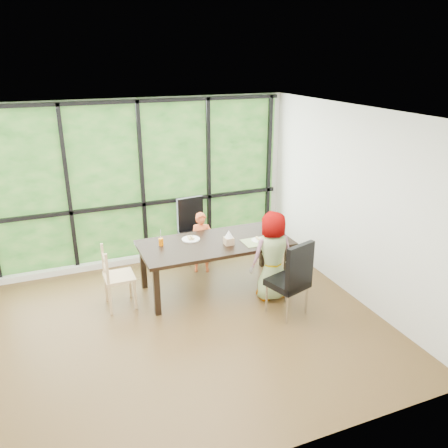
{
  "coord_description": "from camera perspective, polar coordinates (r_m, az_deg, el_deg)",
  "views": [
    {
      "loc": [
        -1.43,
        -4.89,
        3.33
      ],
      "look_at": [
        0.83,
        0.7,
        1.05
      ],
      "focal_mm": 36.24,
      "sensor_mm": 36.0,
      "label": 1
    }
  ],
  "objects": [
    {
      "name": "tissue_box",
      "position": [
        6.5,
        0.61,
        -2.15
      ],
      "size": [
        0.13,
        0.13,
        0.11
      ],
      "primitive_type": "cube",
      "color": "tan",
      "rests_on": "dining_table"
    },
    {
      "name": "foliage_backdrop",
      "position": [
        7.53,
        -10.32,
        5.12
      ],
      "size": [
        4.8,
        0.02,
        2.65
      ],
      "primitive_type": "cube",
      "color": "#194A18",
      "rests_on": "back_wall"
    },
    {
      "name": "ground",
      "position": [
        6.09,
        -4.89,
        -12.55
      ],
      "size": [
        5.0,
        5.0,
        0.0
      ],
      "primitive_type": "plane",
      "color": "black",
      "rests_on": "ground"
    },
    {
      "name": "dining_table",
      "position": [
        6.77,
        -1.11,
        -5.19
      ],
      "size": [
        2.25,
        1.15,
        0.75
      ],
      "primitive_type": "cube",
      "rotation": [
        0.0,
        0.0,
        -0.06
      ],
      "color": "black",
      "rests_on": "ground"
    },
    {
      "name": "chair_end_beech",
      "position": [
        6.43,
        -13.09,
        -6.49
      ],
      "size": [
        0.4,
        0.42,
        0.9
      ],
      "primitive_type": "cube",
      "rotation": [
        0.0,
        0.0,
        1.58
      ],
      "color": "tan",
      "rests_on": "ground"
    },
    {
      "name": "orange_cup",
      "position": [
        6.53,
        -7.95,
        -2.26
      ],
      "size": [
        0.07,
        0.07,
        0.11
      ],
      "primitive_type": "cylinder",
      "color": "#E46903",
      "rests_on": "dining_table"
    },
    {
      "name": "back_wall",
      "position": [
        7.54,
        -10.35,
        5.15
      ],
      "size": [
        5.0,
        0.0,
        5.0
      ],
      "primitive_type": "plane",
      "rotation": [
        1.57,
        0.0,
        0.0
      ],
      "color": "silver",
      "rests_on": "ground"
    },
    {
      "name": "plate_far",
      "position": [
        6.7,
        -4.2,
        -1.93
      ],
      "size": [
        0.27,
        0.27,
        0.02
      ],
      "primitive_type": "cylinder",
      "color": "white",
      "rests_on": "dining_table"
    },
    {
      "name": "straw_white",
      "position": [
        6.5,
        -7.99,
        -1.49
      ],
      "size": [
        0.01,
        0.04,
        0.2
      ],
      "primitive_type": "cylinder",
      "rotation": [
        0.14,
        0.0,
        0.0
      ],
      "color": "white",
      "rests_on": "orange_cup"
    },
    {
      "name": "plate_near",
      "position": [
        6.67,
        4.34,
        -2.05
      ],
      "size": [
        0.21,
        0.21,
        0.01
      ],
      "primitive_type": "cylinder",
      "color": "white",
      "rests_on": "dining_table"
    },
    {
      "name": "green_cup",
      "position": [
        6.72,
        7.04,
        -1.47
      ],
      "size": [
        0.08,
        0.08,
        0.12
      ],
      "primitive_type": "cylinder",
      "color": "#43CD23",
      "rests_on": "dining_table"
    },
    {
      "name": "tissue",
      "position": [
        6.46,
        0.61,
        -1.25
      ],
      "size": [
        0.12,
        0.12,
        0.11
      ],
      "primitive_type": "cone",
      "color": "white",
      "rests_on": "tissue_box"
    },
    {
      "name": "child_toddler",
      "position": [
        7.24,
        -2.86,
        -2.34
      ],
      "size": [
        0.42,
        0.34,
        0.99
      ],
      "primitive_type": "imported",
      "rotation": [
        0.0,
        0.0,
        -0.32
      ],
      "color": "#D05326",
      "rests_on": "ground"
    },
    {
      "name": "placemat",
      "position": [
        6.63,
        4.26,
        -2.23
      ],
      "size": [
        0.44,
        0.32,
        0.01
      ],
      "primitive_type": "cube",
      "color": "tan",
      "rests_on": "dining_table"
    },
    {
      "name": "window_sill",
      "position": [
        7.9,
        -9.6,
        -4.15
      ],
      "size": [
        4.8,
        0.12,
        0.1
      ],
      "primitive_type": "cube",
      "color": "silver",
      "rests_on": "ground"
    },
    {
      "name": "crepe_rolls_far",
      "position": [
        6.69,
        -4.21,
        -1.72
      ],
      "size": [
        0.1,
        0.12,
        0.04
      ],
      "primitive_type": null,
      "color": "tan",
      "rests_on": "plate_far"
    },
    {
      "name": "chair_interior_leather",
      "position": [
        6.1,
        8.02,
        -6.71
      ],
      "size": [
        0.58,
        0.58,
        1.08
      ],
      "primitive_type": "cube",
      "rotation": [
        0.0,
        0.0,
        3.45
      ],
      "color": "black",
      "rests_on": "ground"
    },
    {
      "name": "straw_pink",
      "position": [
        6.69,
        7.08,
        -0.67
      ],
      "size": [
        0.01,
        0.04,
        0.2
      ],
      "primitive_type": "cylinder",
      "rotation": [
        0.14,
        0.0,
        0.0
      ],
      "color": "pink",
      "rests_on": "green_cup"
    },
    {
      "name": "child_older",
      "position": [
        6.42,
        6.14,
        -4.05
      ],
      "size": [
        0.64,
        0.42,
        1.31
      ],
      "primitive_type": "imported",
      "rotation": [
        0.0,
        0.0,
        3.15
      ],
      "color": "gray",
      "rests_on": "ground"
    },
    {
      "name": "chair_window_leather",
      "position": [
        7.59,
        -3.66,
        -0.91
      ],
      "size": [
        0.5,
        0.5,
        1.08
      ],
      "primitive_type": "cube",
      "rotation": [
        0.0,
        0.0,
        0.1
      ],
      "color": "black",
      "rests_on": "ground"
    },
    {
      "name": "window_mullions",
      "position": [
        7.49,
        -10.26,
        5.04
      ],
      "size": [
        4.8,
        0.06,
        2.65
      ],
      "primitive_type": null,
      "color": "black",
      "rests_on": "back_wall"
    },
    {
      "name": "crepe_rolls_near",
      "position": [
        6.66,
        4.35,
        -1.86
      ],
      "size": [
        0.05,
        0.12,
        0.04
      ],
      "primitive_type": null,
      "color": "tan",
      "rests_on": "plate_near"
    }
  ]
}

